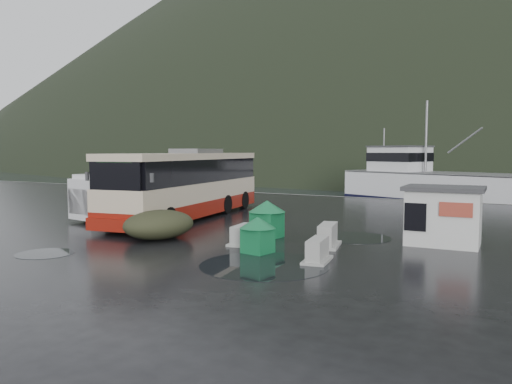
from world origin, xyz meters
The scene contains 14 objects.
ground centered at (0.00, 0.00, 0.00)m, with size 160.00×160.00×0.00m, color black.
harbor_water centered at (0.00, 110.00, 0.00)m, with size 300.00×180.00×0.02m, color black.
quay_edge centered at (0.00, 20.00, 0.00)m, with size 160.00×0.60×1.50m, color #999993.
coach_bus centered at (-4.09, 3.80, 0.00)m, with size 3.33×13.53×3.83m, color #C9B598, non-canonical shape.
white_van centered at (-6.89, 1.97, 0.00)m, with size 2.06×5.99×2.50m, color silver, non-canonical shape.
waste_bin_left centered at (3.95, -2.78, 0.00)m, with size 0.95×0.95×1.32m, color #126637, non-canonical shape.
waste_bin_right centered at (2.70, 0.28, 0.00)m, with size 1.13×1.13×1.58m, color #126637, non-canonical shape.
dome_tent centered at (-1.03, -2.31, 0.00)m, with size 2.23×3.12×1.23m, color #2E311D, non-canonical shape.
ticket_kiosk centered at (9.53, 2.15, 0.00)m, with size 2.95×2.24×2.31m, color silver, non-canonical shape.
jersey_barrier_a centered at (2.60, -1.58, 0.00)m, with size 0.77×1.53×0.77m, color #999993, non-canonical shape.
jersey_barrier_b centered at (5.71, -0.42, 0.00)m, with size 0.88×1.76×0.88m, color #999993, non-canonical shape.
jersey_barrier_c centered at (6.37, -3.06, 0.00)m, with size 0.78×1.56×0.78m, color #999993, non-canonical shape.
fishing_trawler centered at (6.43, 28.08, 0.00)m, with size 23.81×5.24×9.53m, color silver, non-canonical shape.
puddles centered at (3.35, -2.27, 0.01)m, with size 12.24×11.24×0.01m.
Camera 1 is at (12.56, -18.33, 3.67)m, focal length 35.00 mm.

